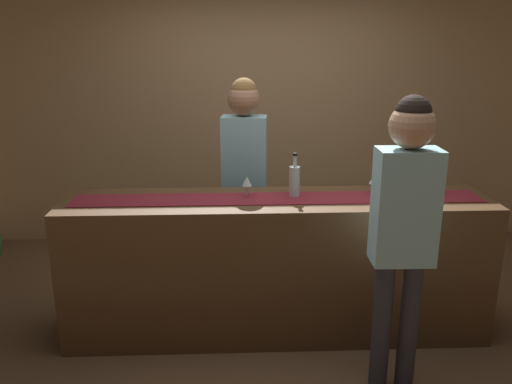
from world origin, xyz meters
TOP-DOWN VIEW (x-y plane):
  - ground_plane at (0.00, 0.00)m, footprint 10.00×10.00m
  - back_wall at (0.00, 1.90)m, footprint 6.00×0.12m
  - bar_counter at (0.00, 0.00)m, footprint 2.89×0.60m
  - counter_runner_cloth at (0.00, 0.00)m, footprint 2.75×0.28m
  - wine_bottle_clear at (0.12, 0.05)m, footprint 0.07×0.07m
  - wine_bottle_amber at (0.82, 0.10)m, footprint 0.07×0.07m
  - wine_glass_near_customer at (-0.20, 0.06)m, footprint 0.07×0.07m
  - wine_glass_mid_counter at (1.10, 0.06)m, footprint 0.07×0.07m
  - wine_glass_far_end at (0.67, 0.07)m, footprint 0.07×0.07m
  - bartender at (-0.21, 0.58)m, footprint 0.36×0.24m
  - customer_sipping at (0.64, -0.67)m, footprint 0.34×0.25m

SIDE VIEW (x-z plane):
  - ground_plane at x=0.00m, z-range 0.00..0.00m
  - bar_counter at x=0.00m, z-range 0.00..0.99m
  - counter_runner_cloth at x=0.00m, z-range 0.99..0.99m
  - bartender at x=-0.21m, z-range 0.21..1.96m
  - customer_sipping at x=0.64m, z-range 0.22..1.96m
  - wine_glass_near_customer at x=-0.20m, z-range 1.02..1.16m
  - wine_glass_mid_counter at x=1.10m, z-range 1.02..1.16m
  - wine_glass_far_end at x=0.67m, z-range 1.02..1.16m
  - wine_bottle_clear at x=0.12m, z-range 0.95..1.25m
  - wine_bottle_amber at x=0.82m, z-range 0.95..1.25m
  - back_wall at x=0.00m, z-range 0.00..2.90m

